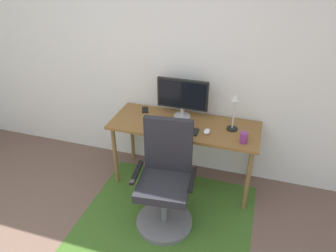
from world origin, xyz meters
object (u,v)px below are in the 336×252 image
desk_lamp (235,107)px  office_chair (165,186)px  monitor (183,96)px  coffee_cup (244,138)px  keyboard (177,129)px  computer_mouse (207,131)px  cell_phone (145,110)px  desk (184,131)px

desk_lamp → office_chair: (-0.49, -0.66, -0.56)m
monitor → coffee_cup: 0.78m
coffee_cup → desk_lamp: bearing=122.2°
keyboard → computer_mouse: (0.30, 0.03, 0.01)m
computer_mouse → coffee_cup: 0.37m
computer_mouse → office_chair: office_chair is taller
computer_mouse → keyboard: bearing=-173.6°
office_chair → keyboard: bearing=88.1°
keyboard → computer_mouse: size_ratio=4.13×
cell_phone → desk_lamp: (0.98, -0.13, 0.24)m
computer_mouse → coffee_cup: bearing=-10.6°
monitor → desk_lamp: (0.55, -0.11, 0.00)m
desk → office_chair: size_ratio=1.46×
desk_lamp → computer_mouse: bearing=-148.1°
coffee_cup → cell_phone: 1.16m
desk → desk_lamp: desk_lamp is taller
desk → desk_lamp: bearing=5.0°
office_chair → desk_lamp: bearing=47.6°
monitor → keyboard: bearing=-85.3°
computer_mouse → cell_phone: computer_mouse is taller
cell_phone → desk: bearing=-41.0°
desk_lamp → coffee_cup: bearing=-57.8°
computer_mouse → cell_phone: (-0.75, 0.27, -0.01)m
keyboard → computer_mouse: computer_mouse is taller
monitor → computer_mouse: monitor is taller
cell_phone → computer_mouse: bearing=-41.8°
keyboard → desk_lamp: (0.52, 0.18, 0.24)m
desk → keyboard: (-0.04, -0.13, 0.09)m
desk → monitor: 0.36m
desk_lamp → keyboard: bearing=-161.5°
desk → coffee_cup: 0.65m
keyboard → cell_phone: (-0.46, 0.31, -0.00)m
monitor → coffee_cup: bearing=-25.3°
desk → desk_lamp: (0.48, 0.04, 0.33)m
cell_phone → office_chair: office_chair is taller
desk → cell_phone: size_ratio=10.94×
monitor → office_chair: monitor is taller
cell_phone → office_chair: size_ratio=0.13×
monitor → office_chair: size_ratio=0.51×
keyboard → office_chair: size_ratio=0.41×
monitor → keyboard: size_ratio=1.25×
coffee_cup → desk_lamp: desk_lamp is taller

